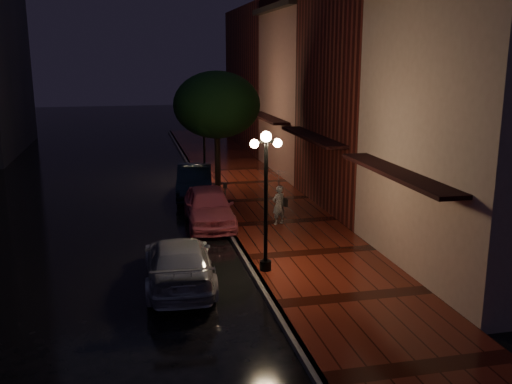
{
  "coord_description": "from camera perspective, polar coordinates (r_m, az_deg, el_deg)",
  "views": [
    {
      "loc": [
        -3.58,
        -21.13,
        6.58
      ],
      "look_at": [
        1.2,
        0.11,
        1.4
      ],
      "focal_mm": 40.0,
      "sensor_mm": 36.0,
      "label": 1
    }
  ],
  "objects": [
    {
      "name": "streetlamp_far",
      "position": [
        30.65,
        -5.23,
        5.86
      ],
      "size": [
        0.96,
        0.36,
        4.31
      ],
      "color": "black",
      "rests_on": "sidewalk"
    },
    {
      "name": "streetlamp_near",
      "position": [
        17.08,
        0.99,
        -0.1
      ],
      "size": [
        0.96,
        0.36,
        4.31
      ],
      "color": "black",
      "rests_on": "sidewalk"
    },
    {
      "name": "woman_with_umbrella",
      "position": [
        22.15,
        2.3,
        0.35
      ],
      "size": [
        0.9,
        0.92,
        2.18
      ],
      "rotation": [
        0.0,
        0.0,
        3.51
      ],
      "color": "silver",
      "rests_on": "sidewalk"
    },
    {
      "name": "storefront_far",
      "position": [
        32.95,
        6.17,
        9.68
      ],
      "size": [
        5.0,
        8.0,
        9.0
      ],
      "primitive_type": "cube",
      "color": "#8C5951",
      "rests_on": "ground"
    },
    {
      "name": "parking_meter",
      "position": [
        23.33,
        -3.11,
        -0.41
      ],
      "size": [
        0.16,
        0.14,
        1.45
      ],
      "rotation": [
        0.0,
        0.0,
        0.34
      ],
      "color": "black",
      "rests_on": "sidewalk"
    },
    {
      "name": "ground",
      "position": [
        22.42,
        -2.93,
        -3.7
      ],
      "size": [
        120.0,
        120.0,
        0.0
      ],
      "primitive_type": "plane",
      "color": "black",
      "rests_on": "ground"
    },
    {
      "name": "silver_car",
      "position": [
        17.0,
        -7.73,
        -6.97
      ],
      "size": [
        2.16,
        4.92,
        1.41
      ],
      "primitive_type": "imported",
      "rotation": [
        0.0,
        0.0,
        3.1
      ],
      "color": "#B1B2B9",
      "rests_on": "ground"
    },
    {
      "name": "storefront_extra",
      "position": [
        42.5,
        1.78,
        11.24
      ],
      "size": [
        5.0,
        12.0,
        10.0
      ],
      "primitive_type": "cube",
      "color": "#511914",
      "rests_on": "ground"
    },
    {
      "name": "navy_car",
      "position": [
        27.49,
        -6.16,
        1.08
      ],
      "size": [
        2.19,
        4.79,
        1.52
      ],
      "primitive_type": "imported",
      "rotation": [
        0.0,
        0.0,
        -0.13
      ],
      "color": "black",
      "rests_on": "ground"
    },
    {
      "name": "storefront_mid",
      "position": [
        25.46,
        12.1,
        10.66
      ],
      "size": [
        5.0,
        8.0,
        11.0
      ],
      "primitive_type": "cube",
      "color": "#511914",
      "rests_on": "ground"
    },
    {
      "name": "street_tree",
      "position": [
        27.55,
        -3.93,
        8.49
      ],
      "size": [
        4.16,
        4.16,
        5.8
      ],
      "color": "black",
      "rests_on": "sidewalk"
    },
    {
      "name": "storefront_near",
      "position": [
        18.61,
        22.2,
        5.2
      ],
      "size": [
        5.0,
        8.0,
        8.5
      ],
      "primitive_type": "cube",
      "color": "gray",
      "rests_on": "ground"
    },
    {
      "name": "sidewalk",
      "position": [
        22.87,
        2.64,
        -3.16
      ],
      "size": [
        4.5,
        60.0,
        0.15
      ],
      "primitive_type": "cube",
      "color": "#4C170D",
      "rests_on": "ground"
    },
    {
      "name": "pink_car",
      "position": [
        22.77,
        -4.73,
        -1.44
      ],
      "size": [
        1.99,
        4.62,
        1.55
      ],
      "primitive_type": "imported",
      "rotation": [
        0.0,
        0.0,
        -0.04
      ],
      "color": "#D0556A",
      "rests_on": "ground"
    },
    {
      "name": "curb",
      "position": [
        22.4,
        -2.93,
        -3.52
      ],
      "size": [
        0.25,
        60.0,
        0.15
      ],
      "primitive_type": "cube",
      "color": "#595451",
      "rests_on": "ground"
    }
  ]
}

